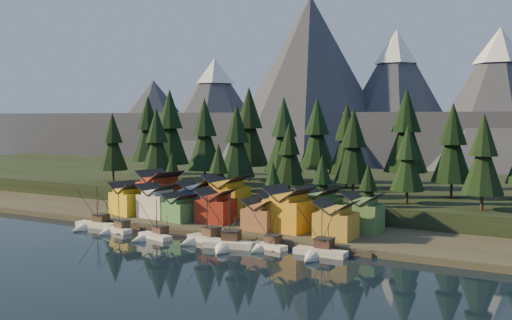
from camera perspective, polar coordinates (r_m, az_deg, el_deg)
The scene contains 46 objects.
ground at distance 122.03m, azimuth -9.15°, elevation -8.93°, with size 500.00×500.00×0.00m, color black.
shore_strip at distance 154.71m, azimuth 0.02°, elevation -5.76°, with size 400.00×50.00×1.50m, color #393629.
hillside at distance 199.19m, azimuth 6.96°, elevation -2.86°, with size 420.00×100.00×6.00m, color black.
dock at distance 135.00m, azimuth -4.82°, elevation -7.38°, with size 80.00×4.00×1.00m, color #4D4237.
mountain_ridge at distance 316.76m, azimuth 14.63°, elevation 3.89°, with size 560.00×190.00×90.00m.
boat_0 at distance 149.51m, azimuth -16.11°, elevation -5.77°, with size 11.25×12.23×11.65m.
boat_1 at distance 142.04m, azimuth -13.96°, elevation -6.27°, with size 8.23×8.76×10.19m.
boat_2 at distance 133.25m, azimuth -10.44°, elevation -7.02°, with size 9.75×10.25×9.97m.
boat_3 at distance 128.09m, azimuth -5.49°, elevation -7.21°, with size 10.25×10.79×11.79m.
boat_4 at distance 121.72m, azimuth -2.95°, elevation -7.75°, with size 11.36×11.93×12.68m.
boat_5 at distance 121.08m, azimuth 1.00°, elevation -8.03°, with size 8.80×9.27×10.17m.
boat_6 at distance 115.70m, azimuth 6.22°, elevation -8.54°, with size 11.19×12.18×11.94m.
house_front_0 at distance 158.62m, azimuth -12.56°, elevation -3.69°, with size 10.25×9.91×8.59m.
house_front_1 at distance 152.69m, azimuth -9.82°, elevation -3.94°, with size 8.92×8.61×8.66m.
house_front_2 at distance 146.08m, azimuth -7.54°, elevation -4.64°, with size 8.53×8.57×7.00m.
house_front_3 at distance 142.96m, azimuth -4.02°, elevation -4.51°, with size 8.51×8.13×8.40m.
house_front_4 at distance 134.03m, azimuth 0.48°, elevation -5.37°, with size 7.14×7.70×7.22m.
house_front_5 at distance 132.72m, azimuth 3.33°, elevation -4.77°, with size 11.12×10.40×10.24m.
house_front_6 at distance 125.82m, azimuth 8.00°, elevation -5.82°, with size 8.51×8.08×8.17m.
house_back_0 at distance 164.11m, azimuth -9.60°, elevation -2.90°, with size 12.24×11.94×11.17m.
house_back_1 at distance 155.83m, azimuth -6.02°, elevation -3.64°, with size 9.26×9.35×9.16m.
house_back_2 at distance 152.70m, azimuth -2.99°, elevation -3.43°, with size 10.49×9.67×10.93m.
house_back_3 at distance 141.45m, azimuth 2.02°, elevation -4.72°, with size 7.82×6.98×7.83m.
house_back_4 at distance 137.65m, azimuth 6.29°, elevation -4.62°, with size 9.94×9.64×9.55m.
house_back_5 at distance 133.94m, azimuth 10.71°, elevation -5.07°, with size 8.08×8.18×8.90m.
tree_hill_0 at distance 198.87m, azimuth -14.13°, elevation 1.58°, with size 10.00×10.00×23.31m.
tree_hill_1 at distance 203.22m, azimuth -8.59°, elevation 3.02°, with size 13.61×13.61×31.71m.
tree_hill_2 at distance 181.44m, azimuth -9.90°, elevation 1.64°, with size 10.61×10.61×24.71m.
tree_hill_3 at distance 185.13m, azimuth -5.16°, elevation 2.29°, with size 12.00×12.00×27.96m.
tree_hill_4 at distance 193.63m, azimuth -0.71°, elevation 3.06°, with size 13.77×13.77×32.07m.
tree_hill_5 at distance 167.12m, azimuth -1.94°, elevation 1.64°, with size 11.00×11.00×25.63m.
tree_hill_6 at distance 176.48m, azimuth 2.78°, elevation 2.23°, with size 12.07×12.07×28.12m.
tree_hill_7 at distance 157.07m, azimuth 3.34°, elevation 0.45°, with size 8.82×8.82×20.54m.
tree_hill_8 at distance 175.99m, azimuth 9.07°, elevation 1.84°, with size 11.26×11.26×26.23m.
tree_hill_9 at distance 157.38m, azimuth 9.72°, elevation 1.15°, with size 10.44×10.44×24.31m.
tree_hill_10 at distance 178.93m, azimuth 14.78°, elevation 2.57°, with size 13.19×13.19×30.72m.
tree_hill_11 at distance 148.23m, azimuth 14.93°, elevation -0.03°, with size 8.61×8.61×20.05m.
tree_hill_12 at distance 162.06m, azimuth 19.05°, elevation 1.34°, with size 11.04×11.04×25.72m.
tree_hill_13 at distance 142.92m, azimuth 21.77°, elevation 0.27°, with size 9.82×9.82×22.88m.
tree_hill_15 at distance 190.32m, azimuth 6.11°, elevation 2.43°, with size 12.23×12.23×28.48m.
tree_hill_16 at distance 222.25m, azimuth -10.72°, elevation 2.87°, with size 12.90×12.90×30.04m.
tree_shore_0 at distance 168.48m, azimuth -8.36°, elevation -1.65°, with size 7.02×7.02×16.36m.
tree_shore_1 at distance 159.23m, azimuth -3.77°, elevation -1.42°, with size 8.18×8.18×19.05m.
tree_shore_2 at distance 151.09m, azimuth 1.69°, elevation -2.63°, with size 6.33×6.33×14.75m.
tree_shore_3 at distance 145.16m, azimuth 6.62°, elevation -2.47°, with size 7.26×7.26×16.92m.
tree_shore_4 at distance 141.24m, azimuth 11.14°, elevation -3.09°, with size 6.55×6.55×15.25m.
Camera 1 is at (73.17, -93.57, 27.98)m, focal length 40.00 mm.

